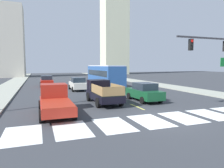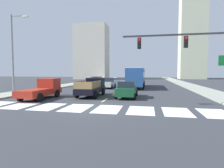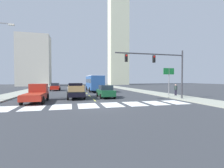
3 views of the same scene
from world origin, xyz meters
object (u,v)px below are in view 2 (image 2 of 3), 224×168
Objects in this scene: pickup_dark at (43,89)px; sedan_mid at (127,89)px; streetlight_left at (14,51)px; pickup_stakebed at (92,87)px; sedan_near_right at (108,83)px; city_bus at (136,76)px; traffic_signal_gantry at (202,51)px; sedan_far at (97,81)px.

pickup_dark is 8.48m from sedan_mid.
streetlight_left is at bearing 160.47° from pickup_dark.
pickup_stakebed is 1.18× the size of sedan_near_right.
city_bus is (8.33, 14.64, 1.03)m from pickup_dark.
pickup_dark is 6.27m from streetlight_left.
traffic_signal_gantry reaches higher than pickup_stakebed.
city_bus is 1.20× the size of streetlight_left.
sedan_mid is 8.06m from traffic_signal_gantry.
city_bus is at bearing 28.21° from sedan_near_right.
streetlight_left is at bearing -106.78° from sedan_far.
pickup_stakebed is at bearing 168.91° from sedan_mid.
pickup_dark is 13.09m from sedan_near_right.
traffic_signal_gantry reaches higher than sedan_near_right.
sedan_far is 0.49× the size of streetlight_left.
streetlight_left is (-18.64, 3.72, 0.79)m from traffic_signal_gantry.
pickup_stakebed reaches higher than sedan_far.
traffic_signal_gantry reaches higher than pickup_dark.
pickup_dark is at bearing -105.15° from sedan_near_right.
sedan_far is at bearing 113.05° from sedan_mid.
sedan_far is 7.44m from sedan_near_right.
streetlight_left reaches higher than sedan_far.
sedan_mid is (8.19, 2.21, -0.06)m from pickup_dark.
streetlight_left is at bearing -179.86° from sedan_mid.
traffic_signal_gantry is (9.86, -4.90, 3.25)m from pickup_stakebed.
city_bus is 2.45× the size of sedan_mid.
city_bus is 2.45× the size of sedan_near_right.
sedan_far is at bearing 89.61° from pickup_dark.
streetlight_left is (-12.70, -0.60, 4.11)m from sedan_mid.
sedan_mid is (3.92, -0.59, -0.08)m from pickup_stakebed.
sedan_far is at bearing 101.65° from pickup_stakebed.
sedan_mid is at bearing -11.14° from pickup_stakebed.
pickup_stakebed is 1.18× the size of sedan_mid.
sedan_far is 1.00× the size of sedan_near_right.
pickup_dark is 1.18× the size of sedan_near_right.
sedan_near_right is at bearing -152.70° from city_bus.
pickup_stakebed is 1.18× the size of sedan_far.
pickup_stakebed is 3.96m from sedan_mid.
city_bus reaches higher than sedan_mid.
sedan_near_right is 14.36m from streetlight_left.
sedan_near_right is at bearing 89.54° from pickup_stakebed.
city_bus is 17.87m from traffic_signal_gantry.
sedan_mid is 0.49× the size of streetlight_left.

